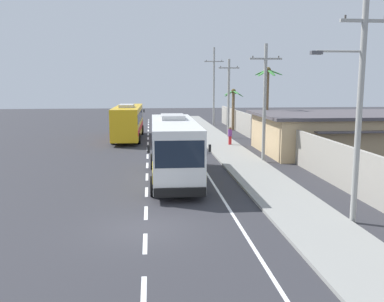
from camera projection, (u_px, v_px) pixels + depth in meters
The scene contains 15 objects.
ground_plane at pixel (146, 228), 16.99m from camera, with size 160.00×160.00×0.00m, color #303035.
sidewalk_kerb at pixel (253, 171), 27.46m from camera, with size 3.20×90.00×0.14m, color gray.
lane_markings at pixel (178, 160), 31.88m from camera, with size 3.94×71.64×0.01m.
boundary_wall at pixel (291, 144), 31.57m from camera, with size 0.24×60.00×2.42m, color #9E998E.
coach_bus_foreground at pixel (174, 147), 25.20m from camera, with size 3.02×10.71×3.77m.
coach_bus_far_lane at pixel (128, 121), 43.05m from camera, with size 3.06×11.44×3.62m.
motorcycle_beside_bus at pixel (196, 145), 35.12m from camera, with size 0.56×1.96×1.54m.
pedestrian_near_kerb at pixel (230, 135), 38.69m from camera, with size 0.36×0.36×1.58m.
utility_pole_nearest at pixel (359, 98), 16.78m from camera, with size 3.08×0.24×9.73m.
utility_pole_mid at pixel (265, 101), 30.37m from camera, with size 2.32×0.24×8.41m.
utility_pole_far at pixel (229, 97), 43.86m from camera, with size 2.15×0.24×8.09m.
utility_pole_distant at pixel (214, 85), 57.21m from camera, with size 2.60×0.24×10.33m.
palm_nearest at pixel (267, 93), 38.28m from camera, with size 2.55×2.63×7.09m.
palm_second at pixel (233, 102), 51.20m from camera, with size 2.55×2.74×4.98m.
roadside_building at pixel (358, 132), 35.15m from camera, with size 16.64×9.94×3.26m.
Camera 1 is at (0.25, -16.39, 5.73)m, focal length 39.91 mm.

